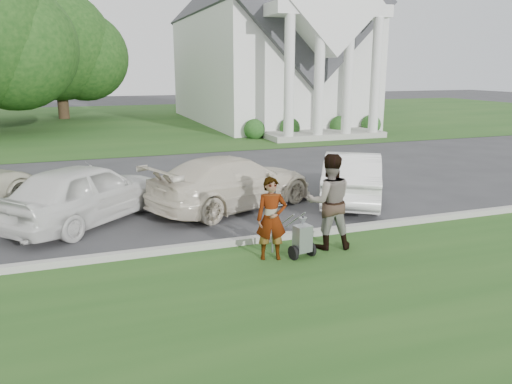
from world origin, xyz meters
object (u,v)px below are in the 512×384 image
striping_cart (302,239)px  car_c (233,182)px  tree_back (58,51)px  person_right (329,202)px  car_d (352,177)px  person_left (271,219)px  church (267,30)px  car_b (86,193)px  parking_meter_near (273,212)px

striping_cart → car_c: (-0.19, 3.87, 0.30)m
tree_back → striping_cart: (4.74, -30.51, -4.35)m
person_right → car_d: (2.35, 3.09, -0.28)m
tree_back → person_left: bearing=-82.2°
tree_back → striping_cart: size_ratio=9.67×
church → car_d: (-5.20, -20.22, -5.26)m
church → tree_back: (-13.01, 6.87, -1.21)m
church → striping_cart: (-8.27, -23.64, -5.56)m
car_b → church: bearing=-74.2°
person_left → car_b: (-3.23, 3.62, -0.06)m
car_b → car_d: (6.88, -0.35, -0.05)m
striping_cart → person_left: person_left is taller
tree_back → car_c: (4.55, -26.64, -4.05)m
striping_cart → car_c: size_ratio=0.21×
car_c → person_left: bearing=151.6°
tree_back → parking_meter_near: 30.63m
person_left → parking_meter_near: 0.33m
church → person_right: church is taller
person_left → church: bearing=85.1°
striping_cart → person_left: (-0.58, 0.14, 0.41)m
tree_back → person_left: 30.91m
person_right → car_c: 3.67m
person_left → car_b: size_ratio=0.37×
person_right → car_d: 3.89m
car_c → tree_back: bearing=-12.7°
car_b → tree_back: bearing=-40.9°
church → person_right: (-7.55, -23.31, -4.98)m
tree_back → car_b: (0.93, -26.75, -4.00)m
person_left → person_right: bearing=23.9°
church → person_left: size_ratio=15.21×
church → car_b: bearing=-121.3°
parking_meter_near → car_b: (-3.37, 3.33, -0.12)m
tree_back → car_b: tree_back is taller
person_left → car_c: size_ratio=0.34×
striping_cart → car_d: size_ratio=0.24×
tree_back → car_b: bearing=-88.0°
car_d → parking_meter_near: bearing=71.6°
car_b → car_c: (3.62, 0.11, -0.05)m
striping_cart → person_right: bearing=14.0°
person_left → car_d: bearing=57.6°
parking_meter_near → car_b: bearing=135.3°
person_right → car_c: (-0.91, 3.55, -0.28)m
church → tree_back: 14.77m
person_left → car_d: (3.65, 3.28, -0.11)m
person_right → person_left: bearing=21.8°
person_left → car_c: person_left is taller
person_left → car_c: bearing=99.7°
person_right → car_c: bearing=-62.0°
car_b → car_d: size_ratio=1.03×
church → striping_cart: church is taller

